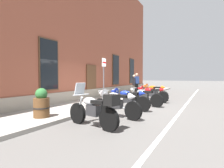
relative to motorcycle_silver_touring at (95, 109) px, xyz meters
The scene contains 14 objects.
ground_plane 4.12m from the motorcycle_silver_touring, 18.26° to the left, with size 140.00×140.00×0.00m, color #565451.
sidewalk 4.71m from the motorcycle_silver_touring, 34.00° to the left, with size 31.72×2.67×0.12m, color gray.
lane_stripe 4.36m from the motorcycle_silver_touring, 26.31° to the right, with size 31.72×0.12×0.01m, color silver.
brick_pub_facade 9.56m from the motorcycle_silver_touring, 62.86° to the left, with size 25.72×7.34×9.85m.
motorcycle_silver_touring is the anchor object (origin of this frame).
motorcycle_white_sport 1.58m from the motorcycle_silver_touring, ahead, with size 0.73×2.17×1.05m.
motorcycle_blue_sport 3.15m from the motorcycle_silver_touring, ahead, with size 0.62×2.17×1.01m.
motorcycle_grey_naked 4.65m from the motorcycle_silver_touring, ahead, with size 0.63×2.15×0.92m.
motorcycle_red_sport 6.19m from the motorcycle_silver_touring, ahead, with size 0.62×2.10×0.99m.
motorcycle_orange_sport 7.56m from the motorcycle_silver_touring, ahead, with size 0.84×2.04×1.06m.
pedestrian_dark_jacket 9.53m from the motorcycle_silver_touring, 13.61° to the left, with size 0.60×0.43×1.57m.
pedestrian_blue_top 10.19m from the motorcycle_silver_touring, 12.82° to the left, with size 0.65×0.32×1.68m.
parking_sign 4.67m from the motorcycle_silver_touring, 26.41° to the left, with size 0.36×0.07×2.40m.
barrel_planter 2.08m from the motorcycle_silver_touring, 92.76° to the left, with size 0.56×0.56×1.00m.
Camera 1 is at (-8.47, -4.24, 1.50)m, focal length 29.82 mm.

